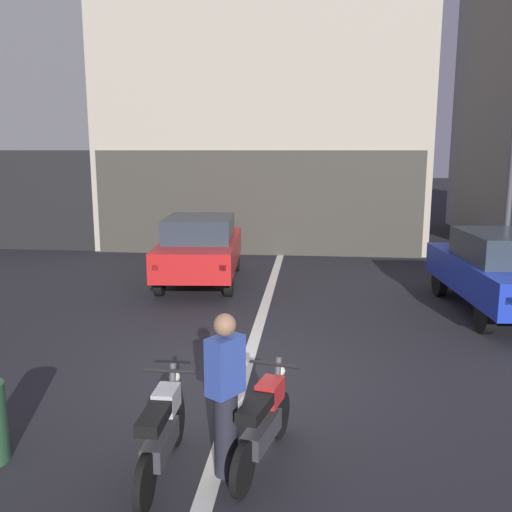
{
  "coord_description": "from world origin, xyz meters",
  "views": [
    {
      "loc": [
        0.94,
        -7.31,
        3.19
      ],
      "look_at": [
        -0.01,
        2.0,
        1.4
      ],
      "focal_mm": 38.71,
      "sensor_mm": 36.0,
      "label": 1
    }
  ],
  "objects": [
    {
      "name": "ground_plane",
      "position": [
        0.0,
        0.0,
        0.0
      ],
      "size": [
        120.0,
        120.0,
        0.0
      ],
      "primitive_type": "plane",
      "color": "#232328"
    },
    {
      "name": "lane_centre_line",
      "position": [
        0.0,
        6.0,
        0.0
      ],
      "size": [
        0.2,
        18.0,
        0.01
      ],
      "primitive_type": "cube",
      "color": "silver",
      "rests_on": "ground"
    },
    {
      "name": "building_mid_block",
      "position": [
        -0.75,
        13.52,
        7.96
      ],
      "size": [
        10.46,
        8.07,
        15.94
      ],
      "color": "#B2A893",
      "rests_on": "ground"
    },
    {
      "name": "car_red_crossing_near",
      "position": [
        -1.74,
        5.68,
        0.89
      ],
      "size": [
        2.07,
        4.22,
        1.64
      ],
      "color": "black",
      "rests_on": "ground"
    },
    {
      "name": "car_blue_parked_kerbside",
      "position": [
        4.69,
        3.74,
        0.89
      ],
      "size": [
        2.09,
        4.23,
        1.64
      ],
      "color": "black",
      "rests_on": "ground"
    },
    {
      "name": "motorcycle_silver_row_leftmost",
      "position": [
        -0.5,
        -2.39,
        0.46
      ],
      "size": [
        0.55,
        1.67,
        0.98
      ],
      "color": "black",
      "rests_on": "ground"
    },
    {
      "name": "motorcycle_red_row_left_mid",
      "position": [
        0.49,
        -2.09,
        0.46
      ],
      "size": [
        0.6,
        1.64,
        0.98
      ],
      "color": "black",
      "rests_on": "ground"
    },
    {
      "name": "person_by_motorcycles",
      "position": [
        0.14,
        -2.33,
        0.86
      ],
      "size": [
        0.39,
        0.42,
        1.67
      ],
      "color": "#23232D",
      "rests_on": "ground"
    }
  ]
}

